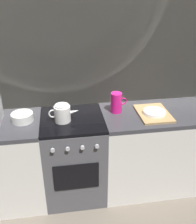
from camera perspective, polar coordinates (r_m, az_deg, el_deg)
The scene contains 8 objects.
ground_plane at distance 3.02m, azimuth -4.88°, elevation -16.55°, with size 8.00×8.00×0.00m, color #6B6054.
back_wall at distance 2.66m, azimuth -6.44°, elevation 7.58°, with size 3.60×0.05×2.40m.
stove_unit at distance 2.73m, azimuth -5.25°, elevation -9.75°, with size 0.60×0.63×0.90m.
counter_right at distance 2.91m, azimuth 12.91°, elevation -7.89°, with size 1.20×0.60×0.90m.
kettle at distance 2.42m, azimuth -7.75°, elevation -0.24°, with size 0.28×0.15×0.17m.
mixing_bowl at distance 2.52m, azimuth -16.17°, elevation -1.10°, with size 0.20×0.20×0.08m, color silver.
pitcher at distance 2.56m, azimuth 4.02°, elevation 2.07°, with size 0.16×0.11×0.20m.
dish_pile at distance 2.60m, azimuth 12.03°, elevation -0.19°, with size 0.30×0.40×0.06m.
Camera 1 is at (-0.09, -2.18, 2.09)m, focal length 41.95 mm.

